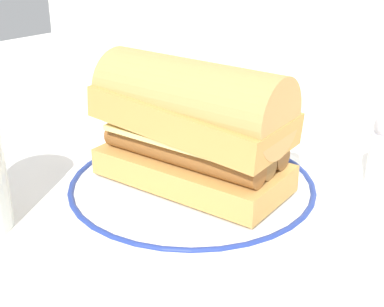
# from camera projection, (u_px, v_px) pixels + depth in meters

# --- Properties ---
(ground_plane) EXTENTS (1.50, 1.50, 0.00)m
(ground_plane) POSITION_uv_depth(u_px,v_px,m) (162.00, 194.00, 0.57)
(ground_plane) COLOR silver
(plate) EXTENTS (0.26, 0.26, 0.01)m
(plate) POSITION_uv_depth(u_px,v_px,m) (192.00, 188.00, 0.56)
(plate) COLOR white
(plate) RESTS_ON ground_plane
(sausage_sandwich) EXTENTS (0.20, 0.12, 0.12)m
(sausage_sandwich) POSITION_uv_depth(u_px,v_px,m) (192.00, 123.00, 0.53)
(sausage_sandwich) COLOR tan
(sausage_sandwich) RESTS_ON plate
(salt_shaker) EXTENTS (0.03, 0.03, 0.08)m
(salt_shaker) POSITION_uv_depth(u_px,v_px,m) (384.00, 152.00, 0.56)
(salt_shaker) COLOR white
(salt_shaker) RESTS_ON ground_plane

